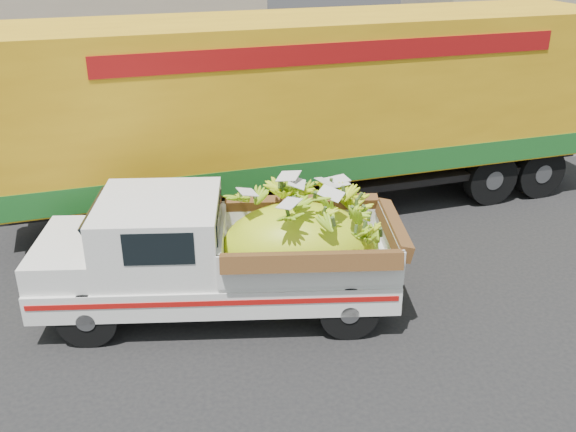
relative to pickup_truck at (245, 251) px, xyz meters
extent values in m
plane|color=black|center=(0.28, 0.01, -0.97)|extent=(100.00, 100.00, 0.00)
cube|color=gray|center=(0.28, 6.23, -0.90)|extent=(60.00, 0.25, 0.15)
cube|color=gray|center=(0.28, 8.33, -0.90)|extent=(60.00, 4.00, 0.14)
cylinder|color=black|center=(-2.20, -0.67, -0.55)|extent=(0.84, 0.29, 0.83)
cylinder|color=black|center=(-2.11, 0.93, -0.55)|extent=(0.84, 0.29, 0.83)
cylinder|color=black|center=(1.40, -0.88, -0.55)|extent=(0.84, 0.29, 0.83)
cylinder|color=black|center=(1.50, 0.71, -0.55)|extent=(0.84, 0.29, 0.83)
cube|color=silver|center=(-0.41, 0.03, -0.36)|extent=(5.25, 2.17, 0.43)
cube|color=#A50F0C|center=(-0.47, -0.91, -0.29)|extent=(5.03, 0.31, 0.08)
cube|color=silver|center=(-2.93, 0.18, -0.48)|extent=(0.22, 1.83, 0.15)
cube|color=silver|center=(-2.51, 0.15, 0.05)|extent=(1.03, 1.80, 0.39)
cube|color=silver|center=(-1.20, 0.07, 0.34)|extent=(1.80, 1.89, 0.98)
cube|color=black|center=(-1.15, -0.83, 0.53)|extent=(0.93, 0.07, 0.46)
cube|color=silver|center=(0.90, -0.05, 0.13)|extent=(2.62, 2.01, 0.56)
ellipsoid|color=yellow|center=(0.79, -0.05, 0.01)|extent=(2.36, 1.62, 1.40)
cylinder|color=black|center=(6.42, 3.75, -0.42)|extent=(1.14, 0.54, 1.10)
cylinder|color=black|center=(6.02, 5.71, -0.42)|extent=(1.14, 0.54, 1.10)
cylinder|color=black|center=(5.25, 3.51, -0.42)|extent=(1.14, 0.54, 1.10)
cylinder|color=black|center=(4.84, 5.47, -0.42)|extent=(1.14, 0.54, 1.10)
cylinder|color=black|center=(-2.59, 1.89, -0.42)|extent=(1.14, 0.54, 1.10)
cylinder|color=black|center=(-2.99, 3.84, -0.42)|extent=(1.14, 0.54, 1.10)
cube|color=black|center=(1.62, 3.78, -0.19)|extent=(11.95, 3.41, 0.36)
cube|color=gold|center=(1.62, 3.78, 1.41)|extent=(12.02, 4.83, 2.84)
cube|color=#1A5B1F|center=(1.62, 3.78, 0.24)|extent=(12.09, 4.86, 0.45)
cube|color=maroon|center=(1.87, 2.54, 2.38)|extent=(8.23, 1.72, 0.35)
camera|label=1|loc=(-0.29, -8.35, 4.37)|focal=40.00mm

